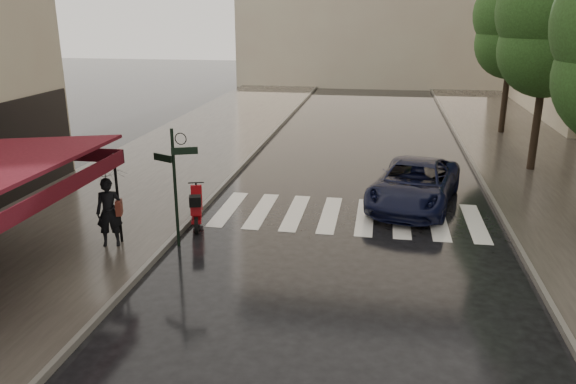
% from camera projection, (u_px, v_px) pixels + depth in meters
% --- Properties ---
extents(ground, '(120.00, 120.00, 0.00)m').
position_uv_depth(ground, '(184.00, 306.00, 11.59)').
color(ground, black).
rests_on(ground, ground).
extents(sidewalk_near, '(6.00, 60.00, 0.12)m').
position_uv_depth(sidewalk_near, '(179.00, 155.00, 23.55)').
color(sidewalk_near, '#38332D').
rests_on(sidewalk_near, ground).
extents(sidewalk_far, '(5.50, 60.00, 0.12)m').
position_uv_depth(sidewalk_far, '(551.00, 171.00, 21.20)').
color(sidewalk_far, '#38332D').
rests_on(sidewalk_far, ground).
extents(curb_near, '(0.12, 60.00, 0.16)m').
position_uv_depth(curb_near, '(250.00, 158.00, 23.06)').
color(curb_near, '#595651').
rests_on(curb_near, ground).
extents(curb_far, '(0.12, 60.00, 0.16)m').
position_uv_depth(curb_far, '(474.00, 168.00, 21.64)').
color(curb_far, '#595651').
rests_on(curb_far, ground).
extents(crosswalk, '(7.85, 3.20, 0.01)m').
position_uv_depth(crosswalk, '(347.00, 215.00, 16.75)').
color(crosswalk, silver).
rests_on(crosswalk, ground).
extents(signpost, '(1.17, 0.29, 3.10)m').
position_uv_depth(signpost, '(175.00, 178.00, 14.03)').
color(signpost, black).
rests_on(signpost, ground).
extents(tree_mid, '(3.80, 3.80, 8.34)m').
position_uv_depth(tree_mid, '(551.00, 18.00, 19.63)').
color(tree_mid, black).
rests_on(tree_mid, sidewalk_far).
extents(tree_far, '(3.80, 3.80, 8.16)m').
position_uv_depth(tree_far, '(514.00, 20.00, 26.21)').
color(tree_far, black).
rests_on(tree_far, sidewalk_far).
extents(pedestrian_with_umbrella, '(1.32, 1.33, 2.51)m').
position_uv_depth(pedestrian_with_umbrella, '(106.00, 183.00, 13.85)').
color(pedestrian_with_umbrella, black).
rests_on(pedestrian_with_umbrella, sidewalk_near).
extents(scooter, '(0.75, 1.66, 1.12)m').
position_uv_depth(scooter, '(196.00, 209.00, 15.77)').
color(scooter, black).
rests_on(scooter, ground).
extents(parked_car, '(3.36, 5.38, 1.39)m').
position_uv_depth(parked_car, '(414.00, 184.00, 17.49)').
color(parked_car, black).
rests_on(parked_car, ground).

